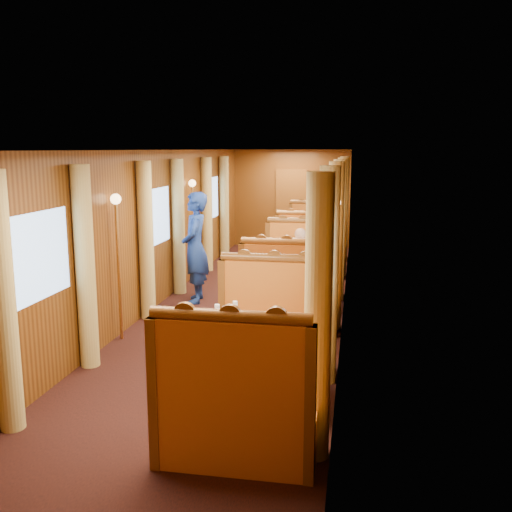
% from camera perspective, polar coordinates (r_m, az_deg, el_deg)
% --- Properties ---
extents(floor, '(3.00, 12.00, 0.01)m').
position_cam_1_polar(floor, '(9.17, -0.79, -5.26)').
color(floor, black).
rests_on(floor, ground).
extents(ceiling, '(3.00, 12.00, 0.01)m').
position_cam_1_polar(ceiling, '(8.82, -0.83, 10.56)').
color(ceiling, silver).
rests_on(ceiling, wall_left).
extents(wall_far, '(3.00, 0.01, 2.50)m').
position_cam_1_polar(wall_far, '(14.81, 3.55, 5.75)').
color(wall_far, brown).
rests_on(wall_far, floor).
extents(wall_near, '(3.00, 0.01, 2.50)m').
position_cam_1_polar(wall_near, '(3.38, -20.63, -12.09)').
color(wall_near, brown).
rests_on(wall_near, floor).
extents(wall_left, '(0.01, 12.00, 2.50)m').
position_cam_1_polar(wall_left, '(9.30, -9.93, 2.69)').
color(wall_left, brown).
rests_on(wall_left, floor).
extents(wall_right, '(0.01, 12.00, 2.50)m').
position_cam_1_polar(wall_right, '(8.75, 8.89, 2.22)').
color(wall_right, brown).
rests_on(wall_right, floor).
extents(doorway_far, '(0.80, 0.04, 2.00)m').
position_cam_1_polar(doorway_far, '(14.80, 3.53, 4.77)').
color(doorway_far, brown).
rests_on(doorway_far, floor).
extents(table_near, '(1.05, 0.72, 0.75)m').
position_cam_1_polar(table_near, '(5.66, 0.08, -11.57)').
color(table_near, white).
rests_on(table_near, floor).
extents(banquette_near_fwd, '(1.30, 0.55, 1.34)m').
position_cam_1_polar(banquette_near_fwd, '(4.73, -2.11, -15.60)').
color(banquette_near_fwd, '#B04013').
rests_on(banquette_near_fwd, floor).
extents(banquette_near_aft, '(1.30, 0.55, 1.34)m').
position_cam_1_polar(banquette_near_aft, '(6.58, 1.61, -7.88)').
color(banquette_near_aft, '#B04013').
rests_on(banquette_near_aft, floor).
extents(table_mid, '(1.05, 0.72, 0.75)m').
position_cam_1_polar(table_mid, '(8.97, 3.93, -3.17)').
color(table_mid, white).
rests_on(table_mid, floor).
extents(banquette_mid_fwd, '(1.30, 0.55, 1.34)m').
position_cam_1_polar(banquette_mid_fwd, '(7.98, 3.16, -4.55)').
color(banquette_mid_fwd, '#B04013').
rests_on(banquette_mid_fwd, floor).
extents(banquette_mid_aft, '(1.30, 0.55, 1.34)m').
position_cam_1_polar(banquette_mid_aft, '(9.94, 4.55, -1.52)').
color(banquette_mid_aft, '#B04013').
rests_on(banquette_mid_aft, floor).
extents(table_far, '(1.05, 0.72, 0.75)m').
position_cam_1_polar(table_far, '(12.38, 5.65, 0.66)').
color(table_far, white).
rests_on(table_far, floor).
extents(banquette_far_fwd, '(1.30, 0.55, 1.34)m').
position_cam_1_polar(banquette_far_fwd, '(11.38, 5.26, 0.03)').
color(banquette_far_fwd, '#B04013').
rests_on(banquette_far_fwd, floor).
extents(banquette_far_aft, '(1.30, 0.55, 1.34)m').
position_cam_1_polar(banquette_far_aft, '(13.37, 5.99, 1.61)').
color(banquette_far_aft, '#B04013').
rests_on(banquette_far_aft, floor).
extents(tea_tray, '(0.37, 0.30, 0.01)m').
position_cam_1_polar(tea_tray, '(5.53, -0.90, -7.88)').
color(tea_tray, silver).
rests_on(tea_tray, table_near).
extents(teapot_left, '(0.16, 0.12, 0.12)m').
position_cam_1_polar(teapot_left, '(5.42, -1.89, -7.67)').
color(teapot_left, silver).
rests_on(teapot_left, tea_tray).
extents(teapot_right, '(0.15, 0.11, 0.12)m').
position_cam_1_polar(teapot_right, '(5.41, -0.16, -7.72)').
color(teapot_right, silver).
rests_on(teapot_right, tea_tray).
extents(teapot_back, '(0.20, 0.17, 0.14)m').
position_cam_1_polar(teapot_back, '(5.56, -1.13, -7.11)').
color(teapot_back, silver).
rests_on(teapot_back, tea_tray).
extents(fruit_plate, '(0.23, 0.23, 0.05)m').
position_cam_1_polar(fruit_plate, '(5.35, 2.60, -8.39)').
color(fruit_plate, white).
rests_on(fruit_plate, table_near).
extents(cup_inboard, '(0.08, 0.08, 0.26)m').
position_cam_1_polar(cup_inboard, '(5.67, -3.89, -6.40)').
color(cup_inboard, white).
rests_on(cup_inboard, table_near).
extents(cup_outboard, '(0.08, 0.08, 0.26)m').
position_cam_1_polar(cup_outboard, '(5.77, -2.09, -6.06)').
color(cup_outboard, white).
rests_on(cup_outboard, table_near).
extents(rose_vase_mid, '(0.06, 0.06, 0.36)m').
position_cam_1_polar(rose_vase_mid, '(8.83, 4.12, 0.28)').
color(rose_vase_mid, silver).
rests_on(rose_vase_mid, table_mid).
extents(rose_vase_far, '(0.06, 0.06, 0.36)m').
position_cam_1_polar(rose_vase_far, '(12.31, 5.55, 3.21)').
color(rose_vase_far, silver).
rests_on(rose_vase_far, table_far).
extents(window_left_near, '(0.01, 1.20, 0.90)m').
position_cam_1_polar(window_left_near, '(6.13, -20.96, -0.06)').
color(window_left_near, '#84ADE0').
rests_on(window_left_near, wall_left).
extents(curtain_left_near_a, '(0.22, 0.22, 2.35)m').
position_cam_1_polar(curtain_left_near_a, '(5.49, -23.97, -4.41)').
color(curtain_left_near_a, '#D2BF6B').
rests_on(curtain_left_near_a, floor).
extents(curtain_left_near_b, '(0.22, 0.22, 2.35)m').
position_cam_1_polar(curtain_left_near_b, '(6.80, -16.71, -1.16)').
color(curtain_left_near_b, '#D2BF6B').
rests_on(curtain_left_near_b, floor).
extents(window_right_near, '(0.01, 1.20, 0.90)m').
position_cam_1_polar(window_right_near, '(5.27, 7.98, -1.11)').
color(window_right_near, '#84ADE0').
rests_on(window_right_near, wall_right).
extents(curtain_right_near_a, '(0.22, 0.22, 2.35)m').
position_cam_1_polar(curtain_right_near_a, '(4.59, 6.21, -6.40)').
color(curtain_right_near_a, '#D2BF6B').
rests_on(curtain_right_near_a, floor).
extents(curtain_right_near_b, '(0.22, 0.22, 2.35)m').
position_cam_1_polar(curtain_right_near_b, '(6.10, 7.20, -2.13)').
color(curtain_right_near_b, '#D2BF6B').
rests_on(curtain_right_near_b, floor).
extents(window_left_mid, '(0.01, 1.20, 0.90)m').
position_cam_1_polar(window_left_mid, '(9.27, -9.88, 3.91)').
color(window_left_mid, '#84ADE0').
rests_on(window_left_mid, wall_left).
extents(curtain_left_mid_a, '(0.22, 0.22, 2.35)m').
position_cam_1_polar(curtain_left_mid_a, '(8.55, -10.92, 1.45)').
color(curtain_left_mid_a, '#D2BF6B').
rests_on(curtain_left_mid_a, floor).
extents(curtain_left_mid_b, '(0.22, 0.22, 2.35)m').
position_cam_1_polar(curtain_left_mid_b, '(10.00, -7.76, 2.87)').
color(curtain_left_mid_b, '#D2BF6B').
rests_on(curtain_left_mid_b, floor).
extents(window_right_mid, '(0.01, 1.20, 0.90)m').
position_cam_1_polar(window_right_mid, '(8.73, 8.83, 3.53)').
color(window_right_mid, '#84ADE0').
rests_on(window_right_mid, wall_right).
extents(curtain_right_mid_a, '(0.22, 0.22, 2.35)m').
position_cam_1_polar(curtain_right_mid_a, '(8.00, 7.90, 0.91)').
color(curtain_right_mid_a, '#D2BF6B').
rests_on(curtain_right_mid_a, floor).
extents(curtain_right_mid_b, '(0.22, 0.22, 2.35)m').
position_cam_1_polar(curtain_right_mid_b, '(9.54, 8.26, 2.48)').
color(curtain_right_mid_b, '#D2BF6B').
rests_on(curtain_right_mid_b, floor).
extents(window_left_far, '(0.01, 1.20, 0.90)m').
position_cam_1_polar(window_left_far, '(12.60, -4.49, 5.79)').
color(window_left_far, '#84ADE0').
rests_on(window_left_far, wall_left).
extents(curtain_left_far_a, '(0.22, 0.22, 2.35)m').
position_cam_1_polar(curtain_left_far_a, '(11.85, -4.92, 4.13)').
color(curtain_left_far_a, '#D2BF6B').
rests_on(curtain_left_far_a, floor).
extents(curtain_left_far_b, '(0.22, 0.22, 2.35)m').
position_cam_1_polar(curtain_left_far_b, '(13.36, -3.20, 4.89)').
color(curtain_left_far_b, '#D2BF6B').
rests_on(curtain_left_far_b, floor).
extents(window_right_far, '(0.01, 1.20, 0.90)m').
position_cam_1_polar(window_right_far, '(12.21, 9.20, 5.52)').
color(window_right_far, '#84ADE0').
rests_on(window_right_far, wall_right).
extents(curtain_right_far_a, '(0.22, 0.22, 2.35)m').
position_cam_1_polar(curtain_right_far_a, '(11.46, 8.57, 3.83)').
color(curtain_right_far_a, '#D2BF6B').
rests_on(curtain_right_far_a, floor).
extents(curtain_right_far_b, '(0.22, 0.22, 2.35)m').
position_cam_1_polar(curtain_right_far_b, '(13.01, 8.76, 4.63)').
color(curtain_right_far_b, '#D2BF6B').
rests_on(curtain_right_far_b, floor).
extents(sconce_left_fore, '(0.14, 0.14, 1.95)m').
position_cam_1_polar(sconce_left_fore, '(7.64, -13.69, 1.84)').
color(sconce_left_fore, '#BF8C3F').
rests_on(sconce_left_fore, floor).
extents(sconce_right_fore, '(0.14, 0.14, 1.95)m').
position_cam_1_polar(sconce_right_fore, '(7.01, 7.80, 1.27)').
color(sconce_right_fore, '#BF8C3F').
rests_on(sconce_right_fore, floor).
extents(sconce_left_aft, '(0.14, 0.14, 1.95)m').
position_cam_1_polar(sconce_left_aft, '(10.91, -6.34, 4.65)').
color(sconce_left_aft, '#BF8C3F').
rests_on(sconce_left_aft, floor).
extents(sconce_right_aft, '(0.14, 0.14, 1.95)m').
position_cam_1_polar(sconce_right_aft, '(10.47, 8.57, 4.35)').
color(sconce_right_aft, '#BF8C3F').
rests_on(sconce_right_aft, floor).
extents(steward, '(0.56, 0.74, 1.83)m').
position_cam_1_polar(steward, '(9.43, -6.10, 0.83)').
color(steward, navy).
rests_on(steward, floor).
extents(passenger, '(0.40, 0.44, 0.76)m').
position_cam_1_polar(passenger, '(9.61, 4.43, -0.00)').
color(passenger, beige).
rests_on(passenger, banquette_mid_aft).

